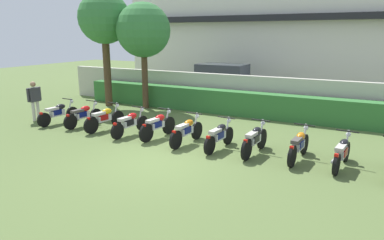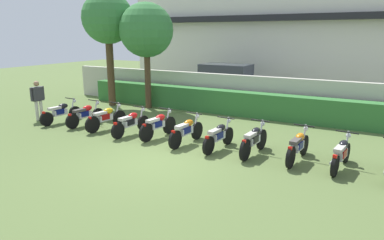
% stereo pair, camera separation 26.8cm
% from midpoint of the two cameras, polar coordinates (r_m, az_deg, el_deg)
% --- Properties ---
extents(ground, '(60.00, 60.00, 0.00)m').
position_cam_midpoint_polar(ground, '(10.00, -5.31, -6.70)').
color(ground, '#566B38').
extents(building, '(21.30, 6.50, 8.39)m').
position_cam_midpoint_polar(building, '(24.63, 17.10, 14.94)').
color(building, silver).
rests_on(building, ground).
extents(compound_wall, '(20.23, 0.30, 1.70)m').
position_cam_midpoint_polar(compound_wall, '(16.11, 9.33, 4.24)').
color(compound_wall, '#BCB7A8').
rests_on(compound_wall, ground).
extents(hedge_row, '(16.19, 0.70, 1.06)m').
position_cam_midpoint_polar(hedge_row, '(15.52, 8.40, 2.72)').
color(hedge_row, '#337033').
rests_on(hedge_row, ground).
extents(parked_car, '(4.52, 2.11, 1.89)m').
position_cam_midpoint_polar(parked_car, '(19.68, 6.35, 6.34)').
color(parked_car, silver).
rests_on(parked_car, ground).
extents(tree_near_inspector, '(2.47, 2.47, 5.50)m').
position_cam_midpoint_polar(tree_near_inspector, '(17.76, -13.26, 15.80)').
color(tree_near_inspector, '#4C3823').
rests_on(tree_near_inspector, ground).
extents(tree_far_side, '(2.53, 2.53, 4.96)m').
position_cam_midpoint_polar(tree_far_side, '(16.77, -7.06, 14.37)').
color(tree_far_side, '#4C3823').
rests_on(tree_far_side, ground).
extents(motorcycle_in_row_0, '(0.60, 1.92, 0.94)m').
position_cam_midpoint_polar(motorcycle_in_row_0, '(14.98, -20.31, 1.22)').
color(motorcycle_in_row_0, black).
rests_on(motorcycle_in_row_0, ground).
extents(motorcycle_in_row_1, '(0.60, 1.86, 0.95)m').
position_cam_midpoint_polar(motorcycle_in_row_1, '(14.24, -16.66, 0.89)').
color(motorcycle_in_row_1, black).
rests_on(motorcycle_in_row_1, ground).
extents(motorcycle_in_row_2, '(0.60, 1.92, 0.97)m').
position_cam_midpoint_polar(motorcycle_in_row_2, '(13.42, -13.42, 0.38)').
color(motorcycle_in_row_2, black).
rests_on(motorcycle_in_row_2, ground).
extents(motorcycle_in_row_3, '(0.60, 1.89, 0.94)m').
position_cam_midpoint_polar(motorcycle_in_row_3, '(12.56, -9.47, -0.42)').
color(motorcycle_in_row_3, black).
rests_on(motorcycle_in_row_3, ground).
extents(motorcycle_in_row_4, '(0.60, 1.85, 0.98)m').
position_cam_midpoint_polar(motorcycle_in_row_4, '(12.03, -4.98, -0.82)').
color(motorcycle_in_row_4, black).
rests_on(motorcycle_in_row_4, ground).
extents(motorcycle_in_row_5, '(0.60, 1.88, 0.96)m').
position_cam_midpoint_polar(motorcycle_in_row_5, '(11.30, -0.26, -1.79)').
color(motorcycle_in_row_5, black).
rests_on(motorcycle_in_row_5, ground).
extents(motorcycle_in_row_6, '(0.60, 1.81, 0.95)m').
position_cam_midpoint_polar(motorcycle_in_row_6, '(10.81, 5.11, -2.62)').
color(motorcycle_in_row_6, black).
rests_on(motorcycle_in_row_6, ground).
extents(motorcycle_in_row_7, '(0.60, 1.86, 0.98)m').
position_cam_midpoint_polar(motorcycle_in_row_7, '(10.49, 10.85, -3.25)').
color(motorcycle_in_row_7, black).
rests_on(motorcycle_in_row_7, ground).
extents(motorcycle_in_row_8, '(0.60, 1.88, 0.96)m').
position_cam_midpoint_polar(motorcycle_in_row_8, '(10.28, 17.75, -4.09)').
color(motorcycle_in_row_8, black).
rests_on(motorcycle_in_row_8, ground).
extents(motorcycle_in_row_9, '(0.60, 1.79, 0.94)m').
position_cam_midpoint_polar(motorcycle_in_row_9, '(10.09, 24.05, -5.07)').
color(motorcycle_in_row_9, black).
rests_on(motorcycle_in_row_9, ground).
extents(inspector_person, '(0.22, 0.66, 1.64)m').
position_cam_midpoint_polar(inspector_person, '(15.76, -23.60, 3.47)').
color(inspector_person, beige).
rests_on(inspector_person, ground).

